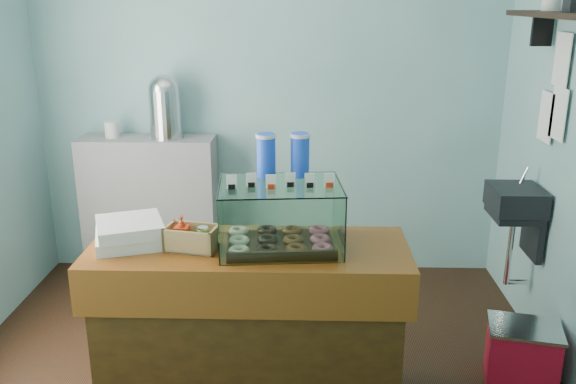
{
  "coord_description": "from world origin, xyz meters",
  "views": [
    {
      "loc": [
        0.28,
        -3.05,
        2.08
      ],
      "look_at": [
        0.19,
        -0.15,
        1.16
      ],
      "focal_mm": 38.0,
      "sensor_mm": 36.0,
      "label": 1
    }
  ],
  "objects_px": {
    "display_case": "(281,210)",
    "coffee_urn": "(165,105)",
    "counter": "(250,325)",
    "red_cooler": "(522,353)"
  },
  "relations": [
    {
      "from": "counter",
      "to": "red_cooler",
      "type": "relative_size",
      "value": 3.57
    },
    {
      "from": "counter",
      "to": "red_cooler",
      "type": "distance_m",
      "value": 1.55
    },
    {
      "from": "coffee_urn",
      "to": "counter",
      "type": "bearing_deg",
      "value": -64.61
    },
    {
      "from": "counter",
      "to": "red_cooler",
      "type": "xyz_separation_m",
      "value": [
        1.51,
        0.23,
        -0.28
      ]
    },
    {
      "from": "coffee_urn",
      "to": "display_case",
      "type": "bearing_deg",
      "value": -59.31
    },
    {
      "from": "display_case",
      "to": "red_cooler",
      "type": "bearing_deg",
      "value": 2.92
    },
    {
      "from": "coffee_urn",
      "to": "red_cooler",
      "type": "height_order",
      "value": "coffee_urn"
    },
    {
      "from": "counter",
      "to": "coffee_urn",
      "type": "distance_m",
      "value": 1.94
    },
    {
      "from": "display_case",
      "to": "coffee_urn",
      "type": "relative_size",
      "value": 1.35
    },
    {
      "from": "counter",
      "to": "display_case",
      "type": "height_order",
      "value": "display_case"
    }
  ]
}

